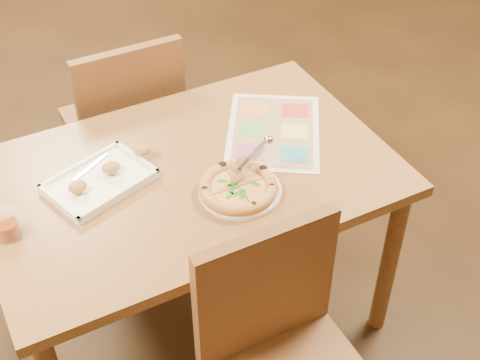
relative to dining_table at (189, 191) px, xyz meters
name	(u,v)px	position (x,y,z in m)	size (l,w,h in m)	color
dining_table	(189,191)	(0.00, 0.00, 0.00)	(1.30, 0.85, 0.72)	olive
chair_near	(281,339)	(0.00, -0.60, -0.07)	(0.42, 0.42, 0.47)	brown
chair_far	(127,114)	(0.00, 0.60, -0.07)	(0.42, 0.42, 0.47)	brown
plate	(240,191)	(0.10, -0.17, 0.09)	(0.26, 0.26, 0.01)	white
pizza	(238,187)	(0.09, -0.17, 0.11)	(0.24, 0.24, 0.04)	#DD9A4B
pizza_cutter	(249,160)	(0.15, -0.14, 0.17)	(0.17, 0.06, 0.10)	silver
appetizer_tray	(102,179)	(-0.26, 0.07, 0.10)	(0.38, 0.30, 0.06)	white
glass_tumbler	(6,225)	(-0.57, -0.03, 0.13)	(0.08, 0.08, 0.10)	#803109
menu	(273,131)	(0.35, 0.05, 0.09)	(0.31, 0.44, 0.01)	silver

